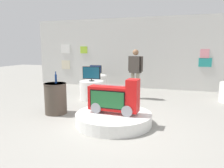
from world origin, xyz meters
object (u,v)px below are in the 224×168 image
Objects in this scene: novelty_firetruck_tv at (114,99)px; shopper_browsing_near_truck at (135,70)px; tv_on_center_rear at (91,73)px; side_table_round at (56,98)px; tv_on_right_rear at (96,70)px; bottle_on_side_table at (56,79)px; display_pedestal_right_rear at (96,83)px; main_display_pedestal at (114,118)px; display_pedestal_center_rear at (92,90)px.

shopper_browsing_near_truck is at bearing 91.73° from novelty_firetruck_tv.
tv_on_center_rear is 0.74× the size of side_table_round.
tv_on_right_rear is 1.59× the size of bottle_on_side_table.
bottle_on_side_table reaches higher than side_table_round.
novelty_firetruck_tv is 2.69m from shopper_browsing_near_truck.
display_pedestal_right_rear is 0.53m from tv_on_right_rear.
tv_on_center_rear is 1.88m from side_table_round.
tv_on_center_rear is 1.72m from display_pedestal_right_rear.
main_display_pedestal is at bearing 160.34° from novelty_firetruck_tv.
display_pedestal_center_rear is (-1.45, 2.11, -0.27)m from novelty_firetruck_tv.
tv_on_center_rear reaches higher than main_display_pedestal.
shopper_browsing_near_truck is (1.85, -1.00, 0.67)m from display_pedestal_right_rear.
shopper_browsing_near_truck reaches higher than display_pedestal_right_rear.
main_display_pedestal is 5.59× the size of bottle_on_side_table.
novelty_firetruck_tv is 3.70× the size of bottle_on_side_table.
shopper_browsing_near_truck is (-0.08, 2.66, 0.41)m from novelty_firetruck_tv.
main_display_pedestal is at bearing -10.32° from side_table_round.
display_pedestal_center_rear and display_pedestal_right_rear have the same top height.
side_table_round is at bearing 169.56° from novelty_firetruck_tv.
side_table_round reaches higher than display_pedestal_center_rear.
bottle_on_side_table is at bearing -85.87° from tv_on_right_rear.
display_pedestal_center_rear is 1.36× the size of tv_on_center_rear.
display_pedestal_center_rear is 0.58m from tv_on_center_rear.
bottle_on_side_table is (-0.24, -1.78, 0.62)m from display_pedestal_center_rear.
tv_on_right_rear is at bearing 107.05° from tv_on_center_rear.
tv_on_center_rear is at bearing 124.54° from novelty_firetruck_tv.
bottle_on_side_table reaches higher than tv_on_center_rear.
main_display_pedestal is 2.90× the size of tv_on_center_rear.
novelty_firetruck_tv reaches higher than display_pedestal_center_rear.
tv_on_right_rear is at bearing -91.85° from display_pedestal_right_rear.
tv_on_right_rear is at bearing 151.56° from shopper_browsing_near_truck.
tv_on_right_rear is (-0.48, 1.54, 0.53)m from display_pedestal_center_rear.
novelty_firetruck_tv is 1.42× the size of side_table_round.
tv_on_center_rear is 1.62m from tv_on_right_rear.
shopper_browsing_near_truck is (1.37, 0.54, 0.67)m from display_pedestal_center_rear.
shopper_browsing_near_truck is at bearing 21.72° from tv_on_center_rear.
display_pedestal_center_rear is at bearing 124.47° from novelty_firetruck_tv.
shopper_browsing_near_truck is (1.61, 2.33, 0.05)m from bottle_on_side_table.
display_pedestal_right_rear is 3.40m from bottle_on_side_table.
tv_on_center_rear is (-1.45, 2.11, 0.31)m from novelty_firetruck_tv.
tv_on_center_rear is at bearing -72.99° from display_pedestal_right_rear.
tv_on_center_rear reaches higher than tv_on_right_rear.
display_pedestal_center_rear is 1.62m from display_pedestal_right_rear.
novelty_firetruck_tv is 1.28× the size of display_pedestal_right_rear.
main_display_pedestal is 2.12× the size of display_pedestal_center_rear.
display_pedestal_center_rear is at bearing 81.82° from side_table_round.
tv_on_right_rear is 0.61× the size of side_table_round.
novelty_firetruck_tv is 2.33× the size of tv_on_right_rear.
main_display_pedestal is 3.52× the size of tv_on_right_rear.
bottle_on_side_table is (0.02, 0.01, 0.52)m from side_table_round.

